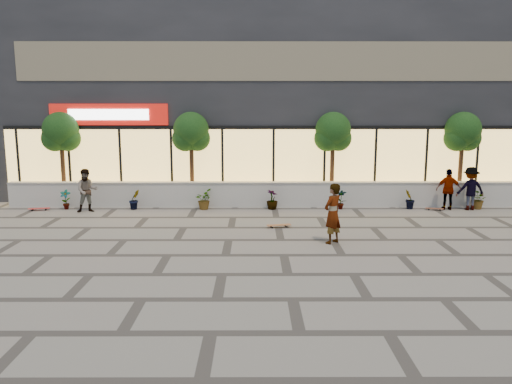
{
  "coord_description": "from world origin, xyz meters",
  "views": [
    {
      "loc": [
        -0.83,
        -13.47,
        4.08
      ],
      "look_at": [
        -0.77,
        2.96,
        1.3
      ],
      "focal_mm": 35.0,
      "sensor_mm": 36.0,
      "label": 1
    }
  ],
  "objects_px": {
    "tree_east": "(463,134)",
    "skater_center": "(333,214)",
    "tree_mideast": "(333,134)",
    "skater_right_far": "(470,189)",
    "skateboard_center": "(279,225)",
    "tree_midwest": "(191,134)",
    "skater_right_near": "(449,189)",
    "skater_left": "(87,191)",
    "tree_west": "(61,134)",
    "skateboard_left": "(39,209)",
    "skateboard_right_near": "(434,209)"
  },
  "relations": [
    {
      "from": "skateboard_center",
      "to": "skateboard_left",
      "type": "xyz_separation_m",
      "value": [
        -9.51,
        2.92,
        -0.0
      ]
    },
    {
      "from": "skateboard_center",
      "to": "skater_left",
      "type": "bearing_deg",
      "value": 147.81
    },
    {
      "from": "skater_right_far",
      "to": "skateboard_right_near",
      "type": "height_order",
      "value": "skater_right_far"
    },
    {
      "from": "skater_center",
      "to": "tree_east",
      "type": "bearing_deg",
      "value": -179.59
    },
    {
      "from": "tree_west",
      "to": "skateboard_center",
      "type": "bearing_deg",
      "value": -26.09
    },
    {
      "from": "skateboard_center",
      "to": "skateboard_left",
      "type": "bearing_deg",
      "value": 150.14
    },
    {
      "from": "skater_right_far",
      "to": "tree_west",
      "type": "bearing_deg",
      "value": -7.44
    },
    {
      "from": "skater_left",
      "to": "tree_mideast",
      "type": "bearing_deg",
      "value": -8.43
    },
    {
      "from": "skater_left",
      "to": "skater_center",
      "type": "bearing_deg",
      "value": -45.99
    },
    {
      "from": "tree_mideast",
      "to": "skater_right_near",
      "type": "height_order",
      "value": "tree_mideast"
    },
    {
      "from": "skateboard_center",
      "to": "tree_midwest",
      "type": "bearing_deg",
      "value": 115.75
    },
    {
      "from": "skater_left",
      "to": "skateboard_left",
      "type": "bearing_deg",
      "value": 153.1
    },
    {
      "from": "tree_midwest",
      "to": "skateboard_center",
      "type": "distance_m",
      "value": 6.35
    },
    {
      "from": "tree_midwest",
      "to": "skater_center",
      "type": "relative_size",
      "value": 2.12
    },
    {
      "from": "skater_center",
      "to": "skateboard_right_near",
      "type": "height_order",
      "value": "skater_center"
    },
    {
      "from": "skater_right_near",
      "to": "tree_midwest",
      "type": "bearing_deg",
      "value": -0.11
    },
    {
      "from": "skateboard_left",
      "to": "skateboard_right_near",
      "type": "xyz_separation_m",
      "value": [
        15.93,
        0.0,
        -0.01
      ]
    },
    {
      "from": "tree_east",
      "to": "skateboard_left",
      "type": "relative_size",
      "value": 4.66
    },
    {
      "from": "tree_mideast",
      "to": "skateboard_left",
      "type": "xyz_separation_m",
      "value": [
        -11.99,
        -1.5,
        -2.9
      ]
    },
    {
      "from": "tree_west",
      "to": "tree_mideast",
      "type": "relative_size",
      "value": 1.0
    },
    {
      "from": "skater_right_far",
      "to": "tree_mideast",
      "type": "bearing_deg",
      "value": -17.29
    },
    {
      "from": "skater_center",
      "to": "skater_right_near",
      "type": "distance_m",
      "value": 7.42
    },
    {
      "from": "tree_west",
      "to": "skateboard_center",
      "type": "relative_size",
      "value": 4.53
    },
    {
      "from": "skateboard_right_near",
      "to": "skateboard_left",
      "type": "bearing_deg",
      "value": -164.54
    },
    {
      "from": "skater_center",
      "to": "skater_right_far",
      "type": "bearing_deg",
      "value": 173.96
    },
    {
      "from": "tree_east",
      "to": "skateboard_left",
      "type": "bearing_deg",
      "value": -175.1
    },
    {
      "from": "skater_left",
      "to": "skateboard_center",
      "type": "distance_m",
      "value": 7.93
    },
    {
      "from": "tree_mideast",
      "to": "skateboard_center",
      "type": "relative_size",
      "value": 4.53
    },
    {
      "from": "tree_west",
      "to": "tree_east",
      "type": "xyz_separation_m",
      "value": [
        17.0,
        0.0,
        0.0
      ]
    },
    {
      "from": "tree_mideast",
      "to": "skateboard_right_near",
      "type": "height_order",
      "value": "tree_mideast"
    },
    {
      "from": "tree_mideast",
      "to": "skater_center",
      "type": "height_order",
      "value": "tree_mideast"
    },
    {
      "from": "tree_midwest",
      "to": "skateboard_center",
      "type": "bearing_deg",
      "value": -51.44
    },
    {
      "from": "tree_mideast",
      "to": "skater_right_far",
      "type": "distance_m",
      "value": 5.95
    },
    {
      "from": "tree_mideast",
      "to": "skater_left",
      "type": "height_order",
      "value": "tree_mideast"
    },
    {
      "from": "tree_west",
      "to": "skater_right_near",
      "type": "height_order",
      "value": "tree_west"
    },
    {
      "from": "tree_midwest",
      "to": "tree_west",
      "type": "bearing_deg",
      "value": 180.0
    },
    {
      "from": "skateboard_right_near",
      "to": "tree_midwest",
      "type": "bearing_deg",
      "value": -173.12
    },
    {
      "from": "tree_west",
      "to": "skateboard_left",
      "type": "relative_size",
      "value": 4.66
    },
    {
      "from": "tree_west",
      "to": "skater_right_near",
      "type": "relative_size",
      "value": 2.35
    },
    {
      "from": "skater_left",
      "to": "skateboard_center",
      "type": "bearing_deg",
      "value": -38.09
    },
    {
      "from": "skater_right_far",
      "to": "skateboard_right_near",
      "type": "distance_m",
      "value": 1.65
    },
    {
      "from": "tree_east",
      "to": "skateboard_center",
      "type": "relative_size",
      "value": 4.53
    },
    {
      "from": "tree_mideast",
      "to": "skater_right_far",
      "type": "bearing_deg",
      "value": -14.59
    },
    {
      "from": "skater_left",
      "to": "skater_right_far",
      "type": "bearing_deg",
      "value": -17.21
    },
    {
      "from": "skater_center",
      "to": "skater_left",
      "type": "height_order",
      "value": "skater_center"
    },
    {
      "from": "tree_west",
      "to": "skateboard_left",
      "type": "distance_m",
      "value": 3.31
    },
    {
      "from": "tree_mideast",
      "to": "tree_west",
      "type": "bearing_deg",
      "value": 180.0
    },
    {
      "from": "tree_east",
      "to": "skater_center",
      "type": "height_order",
      "value": "tree_east"
    },
    {
      "from": "skateboard_center",
      "to": "skateboard_right_near",
      "type": "relative_size",
      "value": 1.19
    },
    {
      "from": "tree_east",
      "to": "skateboard_left",
      "type": "distance_m",
      "value": 17.8
    }
  ]
}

